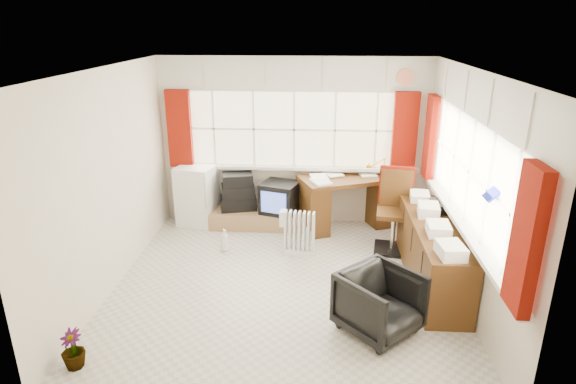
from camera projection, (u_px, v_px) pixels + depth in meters
The scene contains 20 objects.
ground at pixel (285, 285), 5.72m from camera, with size 4.00×4.00×0.00m, color beige.
room_walls at pixel (285, 164), 5.22m from camera, with size 4.00×4.00×4.00m.
window_back at pixel (294, 163), 7.23m from camera, with size 3.70×0.12×3.60m.
window_right at pixel (461, 216), 5.28m from camera, with size 0.12×3.70×3.60m.
curtains at pixel (363, 148), 6.04m from camera, with size 3.83×3.83×1.15m.
overhead_cabinets at pixel (371, 83), 5.82m from camera, with size 3.98×3.98×0.48m.
desk at pixel (346, 199), 7.22m from camera, with size 1.52×1.14×0.82m.
desk_lamp at pixel (384, 165), 6.75m from camera, with size 0.14×0.12×0.38m.
task_chair at pixel (395, 206), 6.49m from camera, with size 0.53×0.56×1.13m.
office_chair at pixel (380, 303), 4.78m from camera, with size 0.69×0.71×0.65m, color black.
radiator at pixel (299, 237), 6.38m from camera, with size 0.43×0.21×0.62m.
credenza at pixel (432, 252), 5.67m from camera, with size 0.50×2.00×0.85m.
file_tray at pixel (442, 206), 5.93m from camera, with size 0.26×0.33×0.11m, color black.
tv_bench at pixel (257, 218), 7.33m from camera, with size 1.40×0.50×0.25m, color #9B794D.
crt_tv at pixel (280, 198), 7.16m from camera, with size 0.63×0.60×0.46m.
hifi_stack at pixel (238, 192), 7.28m from camera, with size 0.60×0.45×0.56m.
mini_fridge at pixel (198, 195), 7.35m from camera, with size 0.63×0.64×0.91m.
spray_bottle_a at pixel (225, 240), 6.54m from camera, with size 0.12×0.12×0.31m, color silver.
spray_bottle_b at pixel (307, 233), 6.86m from camera, with size 0.09×0.10×0.21m, color #91D8D2.
flower_vase at pixel (73, 349), 4.31m from camera, with size 0.21×0.21×0.38m, color black.
Camera 1 is at (0.37, -5.00, 2.97)m, focal length 30.00 mm.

